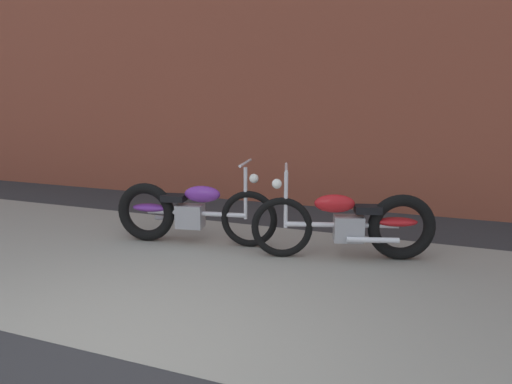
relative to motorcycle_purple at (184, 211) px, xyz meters
name	(u,v)px	position (x,y,z in m)	size (l,w,h in m)	color
ground_plane	(109,357)	(0.80, -2.44, -0.40)	(80.00, 80.00, 0.00)	#2D2D30
sidewalk_slab	(220,270)	(0.80, -0.69, -0.40)	(36.00, 3.50, 0.01)	gray
brick_building_wall	(310,19)	(0.80, 2.76, 2.60)	(36.00, 0.50, 6.00)	brown
motorcycle_purple	(184,211)	(0.00, 0.00, 0.00)	(1.99, 0.64, 1.03)	black
motorcycle_red	(356,224)	(2.04, 0.17, 0.00)	(1.95, 0.83, 1.03)	black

